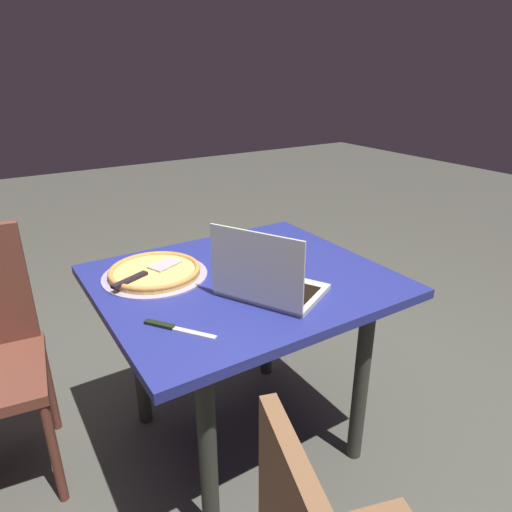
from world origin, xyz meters
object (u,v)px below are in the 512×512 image
(pizza_plate, at_px, (268,248))
(table_knife, at_px, (172,328))
(dining_table, at_px, (243,303))
(laptop, at_px, (268,282))
(pizza_tray, at_px, (155,272))

(pizza_plate, relative_size, table_knife, 1.27)
(pizza_plate, height_order, table_knife, pizza_plate)
(dining_table, relative_size, pizza_plate, 3.97)
(pizza_plate, bearing_deg, laptop, 55.97)
(pizza_plate, distance_m, pizza_tray, 0.49)
(dining_table, height_order, laptop, laptop)
(laptop, height_order, pizza_tray, laptop)
(dining_table, bearing_deg, pizza_plate, -143.53)
(dining_table, bearing_deg, laptop, 87.01)
(pizza_tray, xyz_separation_m, table_knife, (0.09, 0.38, -0.01))
(pizza_plate, bearing_deg, table_knife, 31.74)
(pizza_plate, relative_size, pizza_tray, 0.67)
(pizza_plate, height_order, pizza_tray, same)
(pizza_plate, xyz_separation_m, pizza_tray, (0.49, -0.02, 0.00))
(dining_table, height_order, pizza_tray, pizza_tray)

